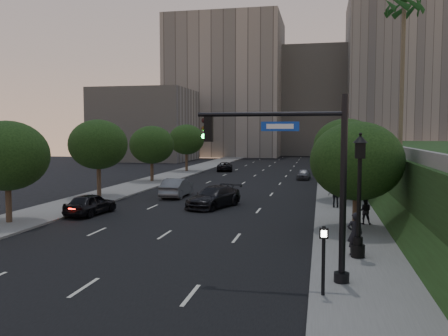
% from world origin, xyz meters
% --- Properties ---
extents(ground, '(160.00, 160.00, 0.00)m').
position_xyz_m(ground, '(0.00, 0.00, 0.00)').
color(ground, black).
rests_on(ground, ground).
extents(road_surface, '(16.00, 140.00, 0.02)m').
position_xyz_m(road_surface, '(0.00, 30.00, 0.01)').
color(road_surface, black).
rests_on(road_surface, ground).
extents(sidewalk_right, '(4.50, 140.00, 0.15)m').
position_xyz_m(sidewalk_right, '(10.25, 30.00, 0.07)').
color(sidewalk_right, slate).
rests_on(sidewalk_right, ground).
extents(sidewalk_left, '(4.50, 140.00, 0.15)m').
position_xyz_m(sidewalk_left, '(-10.25, 30.00, 0.07)').
color(sidewalk_left, slate).
rests_on(sidewalk_left, ground).
extents(parapet_wall, '(0.35, 90.00, 0.70)m').
position_xyz_m(parapet_wall, '(13.50, 28.00, 4.35)').
color(parapet_wall, slate).
rests_on(parapet_wall, embankment).
extents(office_block_left, '(26.00, 20.00, 32.00)m').
position_xyz_m(office_block_left, '(-14.00, 92.00, 16.00)').
color(office_block_left, gray).
rests_on(office_block_left, ground).
extents(office_block_mid, '(22.00, 18.00, 26.00)m').
position_xyz_m(office_block_mid, '(6.00, 102.00, 13.00)').
color(office_block_mid, '#99968D').
rests_on(office_block_mid, ground).
extents(office_block_right, '(20.00, 22.00, 36.00)m').
position_xyz_m(office_block_right, '(24.00, 96.00, 18.00)').
color(office_block_right, gray).
rests_on(office_block_right, ground).
extents(office_block_filler, '(18.00, 16.00, 14.00)m').
position_xyz_m(office_block_filler, '(-26.00, 70.00, 7.00)').
color(office_block_filler, '#99968D').
rests_on(office_block_filler, ground).
extents(tree_right_a, '(5.20, 5.20, 6.24)m').
position_xyz_m(tree_right_a, '(10.30, 8.00, 4.02)').
color(tree_right_a, '#38281C').
rests_on(tree_right_a, ground).
extents(tree_right_b, '(5.20, 5.20, 6.74)m').
position_xyz_m(tree_right_b, '(10.30, 20.00, 4.52)').
color(tree_right_b, '#38281C').
rests_on(tree_right_b, ground).
extents(tree_right_c, '(5.20, 5.20, 6.24)m').
position_xyz_m(tree_right_c, '(10.30, 33.00, 4.02)').
color(tree_right_c, '#38281C').
rests_on(tree_right_c, ground).
extents(tree_right_d, '(5.20, 5.20, 6.74)m').
position_xyz_m(tree_right_d, '(10.30, 47.00, 4.52)').
color(tree_right_d, '#38281C').
rests_on(tree_right_d, ground).
extents(tree_right_e, '(5.20, 5.20, 6.24)m').
position_xyz_m(tree_right_e, '(10.30, 62.00, 4.02)').
color(tree_right_e, '#38281C').
rests_on(tree_right_e, ground).
extents(tree_left_a, '(5.00, 5.00, 6.34)m').
position_xyz_m(tree_left_a, '(-10.30, 6.00, 4.21)').
color(tree_left_a, '#38281C').
rests_on(tree_left_a, ground).
extents(tree_left_b, '(5.00, 5.00, 6.71)m').
position_xyz_m(tree_left_b, '(-10.30, 18.00, 4.58)').
color(tree_left_b, '#38281C').
rests_on(tree_left_b, ground).
extents(tree_left_c, '(5.00, 5.00, 6.34)m').
position_xyz_m(tree_left_c, '(-10.30, 31.00, 4.21)').
color(tree_left_c, '#38281C').
rests_on(tree_left_c, ground).
extents(tree_left_d, '(5.00, 5.00, 6.71)m').
position_xyz_m(tree_left_d, '(-10.30, 45.00, 4.58)').
color(tree_left_d, '#38281C').
rests_on(tree_left_d, ground).
extents(palm_far, '(3.20, 3.20, 15.50)m').
position_xyz_m(palm_far, '(16.00, 30.00, 17.64)').
color(palm_far, '#4C4233').
rests_on(palm_far, embankment).
extents(traffic_signal_mast, '(5.68, 0.56, 7.00)m').
position_xyz_m(traffic_signal_mast, '(8.05, -1.87, 3.67)').
color(traffic_signal_mast, black).
rests_on(traffic_signal_mast, ground).
extents(street_lamp, '(0.64, 0.64, 5.62)m').
position_xyz_m(street_lamp, '(9.99, 1.84, 2.63)').
color(street_lamp, black).
rests_on(street_lamp, ground).
extents(pedestrian_signal, '(0.30, 0.33, 2.50)m').
position_xyz_m(pedestrian_signal, '(8.47, -3.48, 1.57)').
color(pedestrian_signal, black).
rests_on(pedestrian_signal, ground).
extents(sedan_near_left, '(2.25, 4.58, 1.50)m').
position_xyz_m(sedan_near_left, '(-7.00, 10.08, 0.75)').
color(sedan_near_left, black).
rests_on(sedan_near_left, ground).
extents(sedan_mid_left, '(1.78, 4.99, 1.64)m').
position_xyz_m(sedan_mid_left, '(-3.91, 19.85, 0.82)').
color(sedan_mid_left, '#5B5E63').
rests_on(sedan_mid_left, ground).
extents(sedan_far_left, '(3.00, 5.04, 1.31)m').
position_xyz_m(sedan_far_left, '(-5.25, 47.30, 0.66)').
color(sedan_far_left, black).
rests_on(sedan_far_left, ground).
extents(sedan_near_right, '(3.89, 5.88, 1.58)m').
position_xyz_m(sedan_near_right, '(0.52, 14.85, 0.79)').
color(sedan_near_right, black).
rests_on(sedan_near_right, ground).
extents(sedan_far_right, '(1.66, 3.83, 1.29)m').
position_xyz_m(sedan_far_right, '(6.34, 37.50, 0.64)').
color(sedan_far_right, '#53545A').
rests_on(sedan_far_right, ground).
extents(pedestrian_a, '(0.77, 0.57, 1.92)m').
position_xyz_m(pedestrian_a, '(9.87, 2.24, 1.11)').
color(pedestrian_a, black).
rests_on(pedestrian_a, sidewalk_right).
extents(pedestrian_b, '(0.81, 0.65, 1.60)m').
position_xyz_m(pedestrian_b, '(10.94, 9.68, 0.95)').
color(pedestrian_b, black).
rests_on(pedestrian_b, sidewalk_right).
extents(pedestrian_c, '(1.11, 0.54, 1.84)m').
position_xyz_m(pedestrian_c, '(9.45, 15.79, 1.07)').
color(pedestrian_c, black).
rests_on(pedestrian_c, sidewalk_right).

